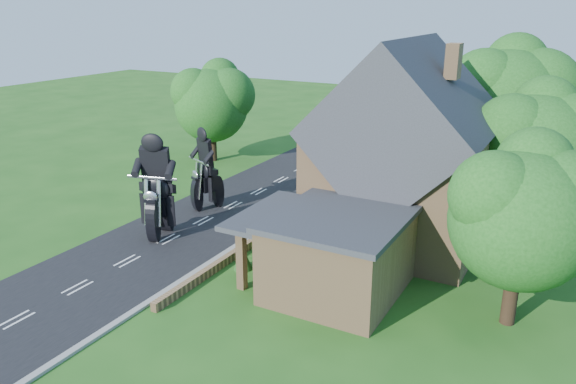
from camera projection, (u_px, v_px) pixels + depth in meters
The scene contains 19 objects.
ground at pixel (169, 239), 29.32m from camera, with size 120.00×120.00×0.00m, color #1F4F16.
road at pixel (169, 239), 29.32m from camera, with size 7.00×80.00×0.02m, color black.
kerb at pixel (226, 253), 27.63m from camera, with size 0.30×80.00×0.12m, color gray.
garden_wall at pixel (287, 220), 31.45m from camera, with size 0.30×22.00×0.40m, color #9A754E.
house at pixel (404, 158), 28.15m from camera, with size 9.54×8.64×10.24m.
annex at pixel (336, 252), 23.59m from camera, with size 7.05×5.94×3.44m.
tree_annex_side at pixel (534, 209), 20.10m from camera, with size 5.64×5.20×7.48m.
tree_house_right at pixel (545, 145), 27.25m from camera, with size 6.51×6.00×8.40m.
tree_behind_house at pixel (516, 98), 34.30m from camera, with size 7.81×7.20×10.08m.
tree_behind_left at pixel (423, 97), 38.02m from camera, with size 6.94×6.40×9.16m.
tree_far_road at pixel (216, 99), 42.64m from camera, with size 6.08×5.60×7.84m.
shrub_a at pixel (243, 258), 25.90m from camera, with size 0.90×0.90×1.10m, color #163D13.
shrub_b at pixel (270, 239), 27.97m from camera, with size 0.90×0.90×1.10m, color #163D13.
shrub_c at pixel (294, 223), 30.05m from camera, with size 0.90×0.90×1.10m, color #163D13.
shrub_d at pixel (333, 196), 34.21m from camera, with size 0.90×0.90×1.10m, color #163D13.
shrub_e at pixel (349, 185), 36.29m from camera, with size 0.90×0.90×1.10m, color #163D13.
shrub_f at pixel (363, 176), 38.37m from camera, with size 0.90×0.90×1.10m, color #163D13.
motorcycle_lead at pixel (160, 222), 29.43m from camera, with size 0.46×1.80×1.68m, color black, non-canonical shape.
motorcycle_follow at pixel (208, 197), 33.53m from camera, with size 0.41×1.61×1.50m, color black, non-canonical shape.
Camera 1 is at (18.47, -20.68, 11.65)m, focal length 35.00 mm.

